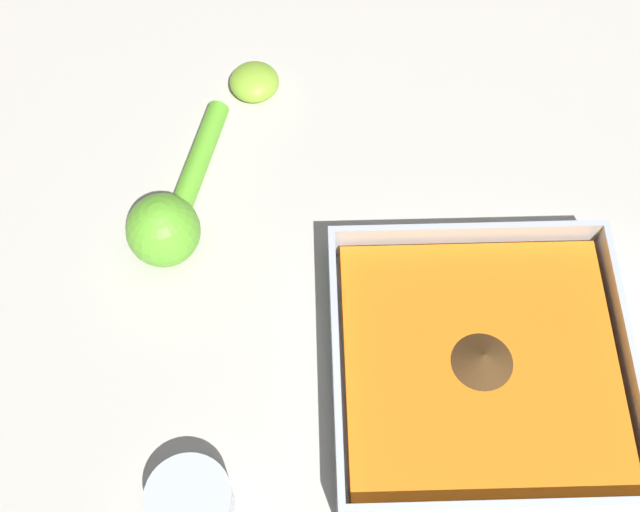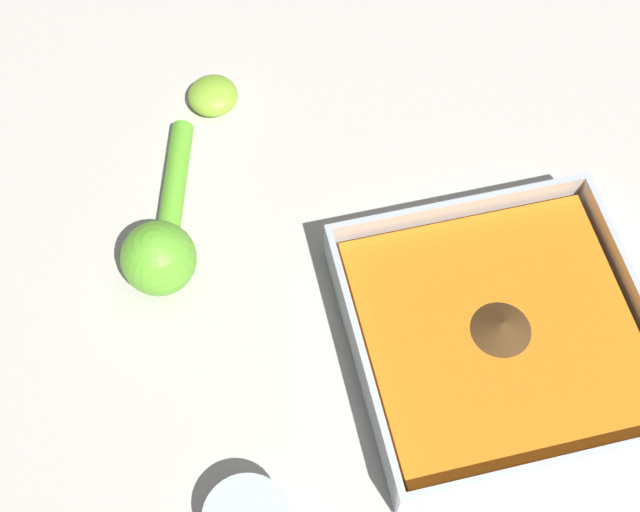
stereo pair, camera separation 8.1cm
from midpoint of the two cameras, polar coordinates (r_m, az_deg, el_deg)
ground_plane at (r=0.79m, az=6.40°, el=-8.78°), size 4.00×4.00×0.00m
square_dish at (r=0.79m, az=8.44°, el=-5.43°), size 0.25×0.25×0.05m
lemon_squeezer at (r=0.83m, az=-12.87°, el=0.46°), size 0.20×0.09×0.07m
lemon_half at (r=0.94m, az=-9.35°, el=9.91°), size 0.05×0.05×0.03m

